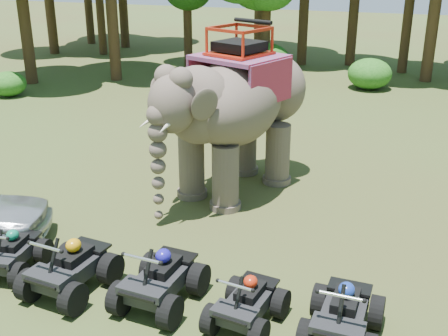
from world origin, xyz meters
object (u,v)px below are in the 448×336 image
Objects in this scene: elephant at (236,110)px; atv_4 at (344,308)px; atv_2 at (160,273)px; atv_0 at (11,248)px; atv_1 at (70,261)px; atv_3 at (247,297)px.

atv_4 is (3.90, -5.84, -1.71)m from elephant.
atv_2 is 3.55m from atv_4.
atv_4 is (7.08, 0.04, 0.09)m from atv_0.
atv_0 is 0.87× the size of atv_4.
atv_1 is (-1.55, -6.10, -1.69)m from elephant.
atv_4 is (5.45, 0.26, -0.02)m from atv_1.
atv_0 is 0.98× the size of atv_3.
atv_3 is 1.75m from atv_4.
atv_0 is at bearing -175.49° from atv_2.
elephant reaches higher than atv_4.
elephant reaches higher than atv_3.
atv_0 is 0.84× the size of atv_2.
atv_3 is at bearing 8.16° from atv_1.
atv_1 is 1.16× the size of atv_3.
atv_2 is at bearing -64.95° from elephant.
atv_2 reaches higher than atv_4.
atv_0 is at bearing 178.85° from atv_1.
atv_1 reaches higher than atv_4.
atv_3 is at bearing -48.49° from elephant.
elephant is 3.15× the size of atv_4.
atv_3 is 0.89× the size of atv_4.
atv_3 is at bearing -173.54° from atv_4.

